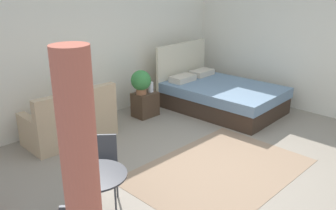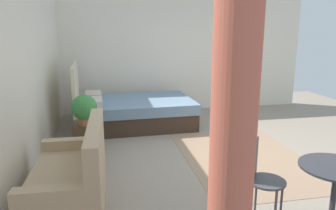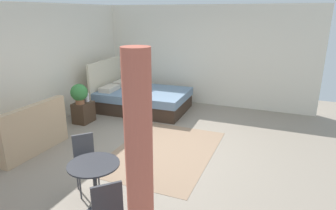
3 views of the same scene
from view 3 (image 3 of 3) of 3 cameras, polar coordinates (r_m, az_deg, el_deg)
The scene contains 13 objects.
ground_plane at distance 5.71m, azimuth -1.63°, elevation -8.28°, with size 9.25×8.81×0.02m, color gray.
wall_back at distance 6.95m, azimuth -24.37°, elevation 6.55°, with size 9.25×0.12×2.67m, color silver.
wall_right at distance 8.18m, azimuth 7.26°, elevation 9.41°, with size 0.12×5.81×2.67m, color silver.
area_rug at distance 5.55m, azimuth -0.77°, elevation -8.91°, with size 2.53×1.75×0.01m, color #93755B.
bed at distance 7.79m, azimuth -5.25°, elevation 1.23°, with size 1.65×2.34×1.26m.
couch at distance 6.07m, azimuth -25.77°, elevation -5.28°, with size 1.44×0.78×0.92m.
nightstand at distance 7.16m, azimuth -16.05°, elevation -1.37°, with size 0.46×0.35×0.48m.
potted_plant at distance 6.94m, azimuth -16.83°, elevation 2.24°, with size 0.39×0.39×0.46m.
vase at distance 7.13m, azimuth -15.43°, elevation 1.44°, with size 0.10×0.10×0.20m.
balcony_table at distance 3.83m, azimuth -13.98°, elevation -13.95°, with size 0.63×0.63×0.74m.
cafe_chair_near_window at distance 3.27m, azimuth -11.82°, elevation -19.34°, with size 0.55×0.55×0.89m.
cafe_chair_near_couch at distance 4.40m, azimuth -15.76°, elevation -9.77°, with size 0.52×0.52×0.84m.
curtain_left at distance 2.48m, azimuth -5.43°, elevation -15.72°, with size 0.22×0.22×2.26m.
Camera 3 is at (-4.69, -2.09, 2.49)m, focal length 31.46 mm.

